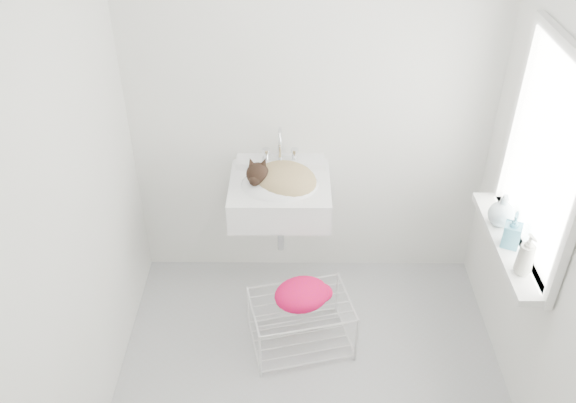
{
  "coord_description": "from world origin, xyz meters",
  "views": [
    {
      "loc": [
        -0.11,
        -2.27,
        2.83
      ],
      "look_at": [
        -0.13,
        0.5,
        0.88
      ],
      "focal_mm": 38.12,
      "sensor_mm": 36.0,
      "label": 1
    }
  ],
  "objects_px": {
    "sink": "(280,182)",
    "wire_rack": "(301,325)",
    "cat": "(282,178)",
    "bottle_b": "(509,245)",
    "bottle_c": "(499,223)",
    "bottle_a": "(521,272)"
  },
  "relations": [
    {
      "from": "bottle_a",
      "to": "bottle_c",
      "type": "bearing_deg",
      "value": 90.0
    },
    {
      "from": "bottle_c",
      "to": "bottle_b",
      "type": "bearing_deg",
      "value": -90.0
    },
    {
      "from": "bottle_a",
      "to": "bottle_b",
      "type": "xyz_separation_m",
      "value": [
        0.0,
        0.21,
        0.0
      ]
    },
    {
      "from": "sink",
      "to": "cat",
      "type": "distance_m",
      "value": 0.04
    },
    {
      "from": "bottle_a",
      "to": "bottle_b",
      "type": "relative_size",
      "value": 1.0
    },
    {
      "from": "bottle_a",
      "to": "bottle_c",
      "type": "distance_m",
      "value": 0.39
    },
    {
      "from": "wire_rack",
      "to": "bottle_c",
      "type": "xyz_separation_m",
      "value": [
        1.06,
        0.08,
        0.7
      ]
    },
    {
      "from": "cat",
      "to": "bottle_b",
      "type": "xyz_separation_m",
      "value": [
        1.17,
        -0.56,
        -0.04
      ]
    },
    {
      "from": "bottle_a",
      "to": "bottle_b",
      "type": "distance_m",
      "value": 0.21
    },
    {
      "from": "bottle_c",
      "to": "cat",
      "type": "bearing_deg",
      "value": 162.17
    },
    {
      "from": "wire_rack",
      "to": "bottle_b",
      "type": "relative_size",
      "value": 2.95
    },
    {
      "from": "sink",
      "to": "wire_rack",
      "type": "bearing_deg",
      "value": -75.06
    },
    {
      "from": "sink",
      "to": "bottle_b",
      "type": "relative_size",
      "value": 3.13
    },
    {
      "from": "wire_rack",
      "to": "bottle_a",
      "type": "bearing_deg",
      "value": -16.04
    },
    {
      "from": "sink",
      "to": "bottle_a",
      "type": "relative_size",
      "value": 3.13
    },
    {
      "from": "sink",
      "to": "bottle_a",
      "type": "distance_m",
      "value": 1.42
    },
    {
      "from": "bottle_b",
      "to": "bottle_c",
      "type": "xyz_separation_m",
      "value": [
        0.0,
        0.18,
        0.0
      ]
    },
    {
      "from": "wire_rack",
      "to": "bottle_c",
      "type": "height_order",
      "value": "bottle_c"
    },
    {
      "from": "bottle_b",
      "to": "bottle_c",
      "type": "bearing_deg",
      "value": 90.0
    },
    {
      "from": "sink",
      "to": "bottle_c",
      "type": "xyz_separation_m",
      "value": [
        1.18,
        -0.39,
        0.0
      ]
    },
    {
      "from": "sink",
      "to": "cat",
      "type": "bearing_deg",
      "value": -50.11
    },
    {
      "from": "cat",
      "to": "bottle_a",
      "type": "height_order",
      "value": "cat"
    }
  ]
}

